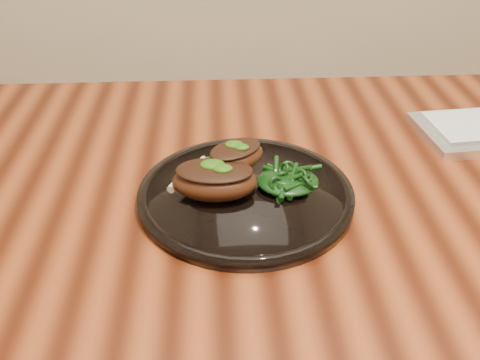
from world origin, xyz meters
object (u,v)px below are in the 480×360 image
plate (246,194)px  greens_heap (288,178)px  lamb_chop_front (214,179)px  desk (396,223)px

plate → greens_heap: (0.06, 0.01, 0.02)m
plate → greens_heap: greens_heap is taller
greens_heap → lamb_chop_front: bearing=-171.3°
lamb_chop_front → plate: bearing=13.4°
desk → lamb_chop_front: size_ratio=12.60×
plate → lamb_chop_front: (-0.04, -0.01, 0.03)m
lamb_chop_front → greens_heap: (0.10, 0.02, -0.01)m
desk → greens_heap: (-0.18, -0.04, 0.11)m
desk → plate: 0.26m
desk → lamb_chop_front: 0.32m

